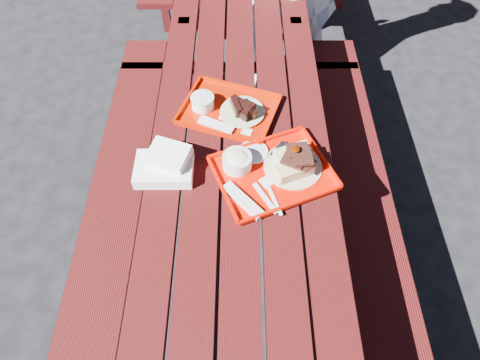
{
  "coord_description": "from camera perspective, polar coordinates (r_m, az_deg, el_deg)",
  "views": [
    {
      "loc": [
        -0.0,
        -1.08,
        2.09
      ],
      "look_at": [
        0.0,
        -0.15,
        0.82
      ],
      "focal_mm": 32.0,
      "sensor_mm": 36.0,
      "label": 1
    }
  ],
  "objects": [
    {
      "name": "ground",
      "position": [
        2.35,
        -0.0,
        -8.85
      ],
      "size": [
        60.0,
        60.0,
        0.0
      ],
      "primitive_type": "plane",
      "color": "black",
      "rests_on": "ground"
    },
    {
      "name": "near_tray",
      "position": [
        1.66,
        4.14,
        1.86
      ],
      "size": [
        0.53,
        0.47,
        0.14
      ],
      "color": "red",
      "rests_on": "picnic_table_near"
    },
    {
      "name": "far_tray",
      "position": [
        1.89,
        -1.75,
        9.44
      ],
      "size": [
        0.48,
        0.42,
        0.07
      ],
      "color": "#B01600",
      "rests_on": "picnic_table_near"
    },
    {
      "name": "white_cloth",
      "position": [
        1.68,
        -9.92,
        1.98
      ],
      "size": [
        0.22,
        0.2,
        0.09
      ],
      "color": "white",
      "rests_on": "picnic_table_near"
    },
    {
      "name": "picnic_table_near",
      "position": [
        1.87,
        -0.0,
        -0.97
      ],
      "size": [
        1.41,
        2.4,
        0.75
      ],
      "color": "#4B0E0F",
      "rests_on": "ground"
    }
  ]
}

